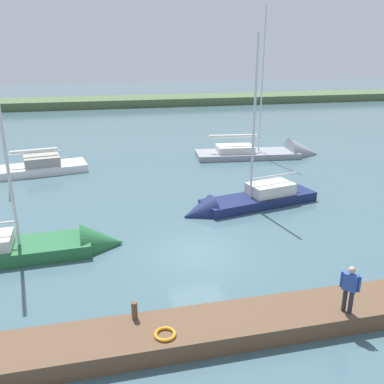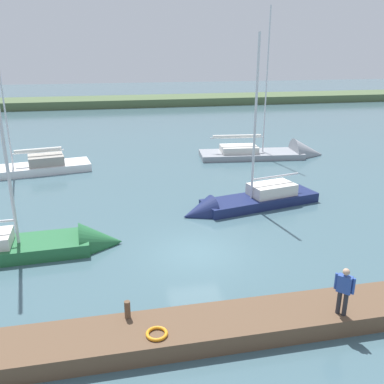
% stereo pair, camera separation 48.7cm
% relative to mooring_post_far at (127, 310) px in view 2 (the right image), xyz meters
% --- Properties ---
extents(ground_plane, '(200.00, 200.00, 0.00)m').
position_rel_mooring_post_far_xyz_m(ground_plane, '(-3.29, -4.92, -0.90)').
color(ground_plane, '#42606B').
extents(far_shoreline, '(180.00, 8.00, 2.40)m').
position_rel_mooring_post_far_xyz_m(far_shoreline, '(-3.29, -57.41, -0.90)').
color(far_shoreline, '#4C603D').
rests_on(far_shoreline, ground_plane).
extents(dock_pier, '(21.92, 1.87, 0.61)m').
position_rel_mooring_post_far_xyz_m(dock_pier, '(-3.29, 0.66, -0.59)').
color(dock_pier, brown).
rests_on(dock_pier, ground_plane).
extents(mooring_post_far, '(0.19, 0.19, 0.58)m').
position_rel_mooring_post_far_xyz_m(mooring_post_far, '(0.00, 0.00, 0.00)').
color(mooring_post_far, brown).
rests_on(mooring_post_far, dock_pier).
extents(life_ring_buoy, '(0.66, 0.66, 0.10)m').
position_rel_mooring_post_far_xyz_m(life_ring_buoy, '(-0.79, 1.03, -0.24)').
color(life_ring_buoy, orange).
rests_on(life_ring_buoy, dock_pier).
extents(sailboat_behind_pier, '(8.50, 3.66, 10.31)m').
position_rel_mooring_post_far_xyz_m(sailboat_behind_pier, '(-7.11, -9.78, -0.69)').
color(sailboat_behind_pier, navy).
rests_on(sailboat_behind_pier, ground_plane).
extents(sailboat_outer_mooring, '(10.68, 3.88, 13.06)m').
position_rel_mooring_post_far_xyz_m(sailboat_outer_mooring, '(-13.70, -20.60, -0.73)').
color(sailboat_outer_mooring, gray).
rests_on(sailboat_outer_mooring, ground_plane).
extents(sailboat_far_left, '(10.48, 4.22, 12.45)m').
position_rel_mooring_post_far_xyz_m(sailboat_far_left, '(7.65, -19.35, -0.68)').
color(sailboat_far_left, white).
rests_on(sailboat_far_left, ground_plane).
extents(sailboat_near_dock, '(9.32, 2.55, 10.06)m').
position_rel_mooring_post_far_xyz_m(sailboat_near_dock, '(3.95, -6.38, -0.68)').
color(sailboat_near_dock, '#236638').
rests_on(sailboat_near_dock, ground_plane).
extents(person_on_dock, '(0.46, 0.48, 1.63)m').
position_rel_mooring_post_far_xyz_m(person_on_dock, '(-6.64, 1.19, 0.64)').
color(person_on_dock, '#28282D').
rests_on(person_on_dock, dock_pier).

